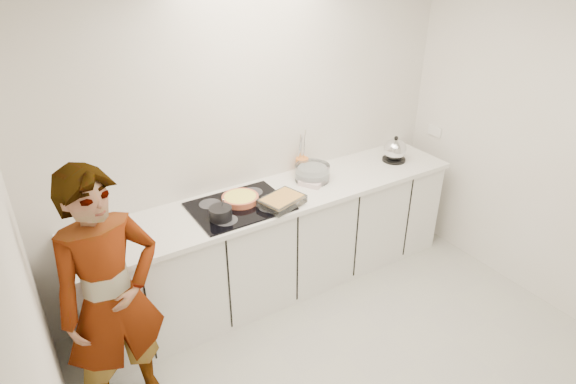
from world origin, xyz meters
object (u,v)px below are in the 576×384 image
tart_dish (240,198)px  mixing_bowl (312,173)px  kettle (395,150)px  cook (112,301)px  utensil_crock (302,165)px  saucepan (221,213)px  baking_dish (282,200)px  hob (240,206)px

tart_dish → mixing_bowl: 0.69m
kettle → cook: 2.72m
utensil_crock → mixing_bowl: bearing=-92.0°
tart_dish → cook: 1.25m
kettle → utensil_crock: kettle is taller
saucepan → baking_dish: (0.48, -0.05, -0.01)m
hob → saucepan: saucepan is taller
utensil_crock → baking_dish: bearing=-137.8°
mixing_bowl → kettle: size_ratio=1.28×
utensil_crock → cook: size_ratio=0.08×
hob → saucepan: size_ratio=4.27×
baking_dish → kettle: size_ratio=1.39×
tart_dish → saucepan: bearing=-146.1°
utensil_crock → kettle: bearing=-15.3°
tart_dish → utensil_crock: bearing=15.8°
hob → mixing_bowl: (0.73, 0.09, 0.06)m
utensil_crock → cook: (-1.82, -0.75, -0.12)m
tart_dish → kettle: kettle is taller
utensil_crock → tart_dish: bearing=-164.2°
hob → utensil_crock: bearing=19.1°
hob → baking_dish: 0.32m
utensil_crock → cook: cook is taller
mixing_bowl → tart_dish: bearing=-177.2°
baking_dish → kettle: kettle is taller
hob → utensil_crock: (0.73, 0.25, 0.06)m
hob → kettle: (1.58, 0.02, 0.09)m
hob → mixing_bowl: 0.73m
mixing_bowl → cook: bearing=-162.1°
cook → utensil_crock: bearing=14.1°
hob → saucepan: 0.23m
baking_dish → cook: size_ratio=0.22×
cook → hob: bearing=16.3°
baking_dish → utensil_crock: 0.61m
saucepan → mixing_bowl: (0.93, 0.19, 0.00)m
utensil_crock → saucepan: bearing=-159.1°
saucepan → cook: size_ratio=0.10×
tart_dish → utensil_crock: 0.73m
mixing_bowl → cook: size_ratio=0.20×
kettle → cook: bearing=-169.1°
tart_dish → cook: size_ratio=0.21×
tart_dish → saucepan: 0.29m
kettle → utensil_crock: (-0.85, 0.23, -0.03)m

